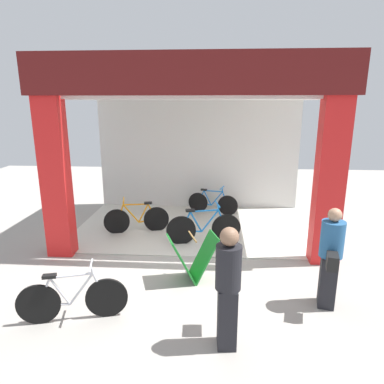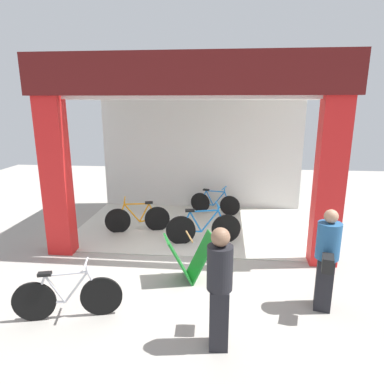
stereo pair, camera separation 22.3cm
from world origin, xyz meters
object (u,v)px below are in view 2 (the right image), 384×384
at_px(pedestrian_0, 327,259).
at_px(bicycle_parked_0, 68,297).
at_px(sandwich_board_sign, 189,258).
at_px(bicycle_inside_1, 138,218).
at_px(bicycle_inside_0, 203,228).
at_px(pedestrian_1, 219,287).
at_px(bicycle_inside_2, 215,203).

bearing_deg(pedestrian_0, bicycle_parked_0, -170.65).
bearing_deg(sandwich_board_sign, bicycle_inside_1, 124.44).
bearing_deg(bicycle_inside_0, bicycle_parked_0, -121.41).
xyz_separation_m(bicycle_inside_0, bicycle_parked_0, (-1.78, -2.92, -0.03)).
xyz_separation_m(bicycle_parked_0, sandwich_board_sign, (1.64, 1.29, 0.07)).
bearing_deg(bicycle_inside_1, pedestrian_0, -38.22).
xyz_separation_m(bicycle_inside_0, pedestrian_1, (0.41, -3.28, 0.47)).
xyz_separation_m(bicycle_inside_1, pedestrian_1, (2.05, -3.83, 0.50)).
relative_size(bicycle_inside_2, bicycle_parked_0, 0.93).
bearing_deg(pedestrian_0, bicycle_inside_1, 141.78).
relative_size(bicycle_inside_1, bicycle_parked_0, 1.01).
distance_m(bicycle_inside_2, pedestrian_0, 4.82).
distance_m(bicycle_inside_0, pedestrian_0, 3.07).
relative_size(bicycle_inside_0, pedestrian_0, 1.04).
height_order(bicycle_inside_1, sandwich_board_sign, bicycle_inside_1).
bearing_deg(bicycle_inside_2, bicycle_inside_0, -94.83).
xyz_separation_m(bicycle_inside_0, bicycle_inside_1, (-1.63, 0.55, -0.02)).
xyz_separation_m(bicycle_inside_0, bicycle_inside_2, (0.18, 2.14, -0.05)).
xyz_separation_m(bicycle_parked_0, pedestrian_1, (2.20, -0.36, 0.50)).
height_order(bicycle_inside_0, bicycle_parked_0, bicycle_inside_0).
distance_m(bicycle_inside_1, pedestrian_1, 4.37).
distance_m(bicycle_parked_0, pedestrian_1, 2.28).
distance_m(bicycle_inside_2, bicycle_parked_0, 5.43).
bearing_deg(bicycle_parked_0, bicycle_inside_0, 58.59).
bearing_deg(pedestrian_1, bicycle_parked_0, 170.61).
bearing_deg(pedestrian_0, sandwich_board_sign, 162.41).
relative_size(sandwich_board_sign, pedestrian_0, 0.61).
height_order(bicycle_inside_1, bicycle_inside_2, bicycle_inside_1).
xyz_separation_m(bicycle_inside_2, pedestrian_0, (1.80, -4.44, 0.50)).
bearing_deg(bicycle_inside_2, bicycle_parked_0, -111.22).
relative_size(bicycle_parked_0, pedestrian_0, 0.96).
relative_size(bicycle_inside_1, bicycle_inside_2, 1.09).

